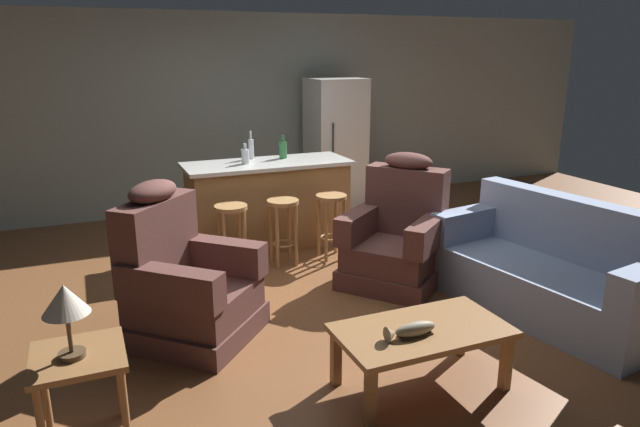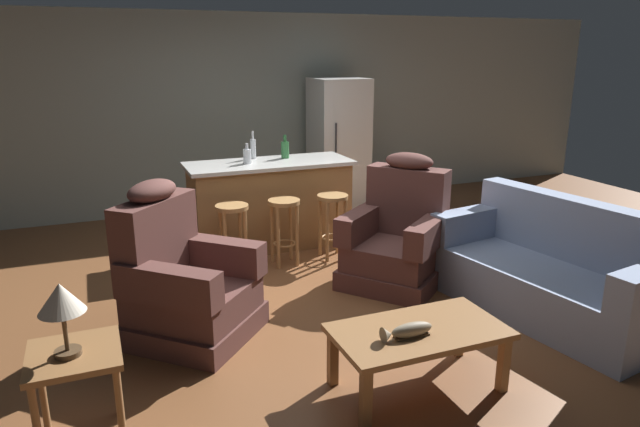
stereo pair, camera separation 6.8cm
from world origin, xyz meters
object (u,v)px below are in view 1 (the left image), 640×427
Objects in this scene: coffee_table at (422,336)px; recliner_near_island at (397,238)px; bottle_tall_green at (251,148)px; bar_stool_middle at (283,220)px; kitchen_island at (268,204)px; bar_stool_right at (331,214)px; refrigerator at (335,144)px; bottle_short_amber at (283,149)px; bottle_wine_dark at (245,156)px; end_table at (80,370)px; table_lamp at (65,303)px; couch at (550,272)px; recliner_near_lamp at (185,284)px; fish_figurine at (411,330)px; bar_stool_left at (232,226)px.

recliner_near_island reaches higher than coffee_table.
bar_stool_middle is at bearing -86.20° from bottle_tall_green.
kitchen_island is 2.65× the size of bar_stool_right.
refrigerator reaches higher than bottle_short_amber.
bar_stool_middle reaches higher than coffee_table.
recliner_near_island reaches higher than kitchen_island.
bottle_wine_dark is at bearing 107.31° from bar_stool_middle.
end_table is 1.37× the size of table_lamp.
couch is 2.21m from bar_stool_right.
end_table is at bearing 44.84° from table_lamp.
refrigerator is (-0.27, 3.72, 0.54)m from couch.
recliner_near_lamp is 1.30m from end_table.
coffee_table is 3.55× the size of bottle_tall_green.
bar_stool_left is at bearing 100.75° from fish_figurine.
bar_stool_middle is 1.06m from bottle_tall_green.
recliner_near_island is 3.15m from table_lamp.
table_lamp reaches higher than kitchen_island.
bottle_tall_green is at bearing -146.95° from refrigerator.
end_table is 3.37m from bottle_wine_dark.
bar_stool_right is at bearing -52.58° from kitchen_island.
coffee_table is 1.62× the size of bar_stool_left.
end_table is 3.45m from kitchen_island.
bottle_short_amber is (-0.25, 0.78, 0.58)m from bar_stool_right.
couch is 2.96m from recliner_near_lamp.
end_table is at bearing 170.72° from fish_figurine.
refrigerator reaches higher than couch.
bottle_short_amber is 0.50m from bottle_wine_dark.
coffee_table is 2.02m from end_table.
bar_stool_left is at bearing 180.00° from bar_stool_middle.
recliner_near_lamp is 2.05m from recliner_near_island.
bar_stool_right is (0.48, -0.63, -0.01)m from kitchen_island.
recliner_near_lamp is 2.14× the size of end_table.
bar_stool_left is 0.53m from bar_stool_middle.
couch is 2.96× the size of bar_stool_left.
kitchen_island is 6.96× the size of bottle_short_amber.
fish_figurine reaches higher than coffee_table.
fish_figurine is at bearing -108.60° from refrigerator.
bar_stool_left reaches higher than coffee_table.
kitchen_island is 2.65× the size of bar_stool_middle.
table_lamp is 1.59× the size of bottle_short_amber.
recliner_near_lamp reaches higher than bar_stool_left.
refrigerator reaches higher than end_table.
table_lamp is 3.51m from kitchen_island.
recliner_near_island is at bearing -44.70° from bar_stool_middle.
bottle_tall_green reaches higher than fish_figurine.
kitchen_island is 0.63m from bar_stool_middle.
bottle_short_amber is (2.24, 3.00, 0.18)m from table_lamp.
recliner_near_lamp is 5.54× the size of bottle_wine_dark.
bottle_wine_dark is (-0.72, 0.63, 0.56)m from bar_stool_right.
table_lamp is 5.27m from refrigerator.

